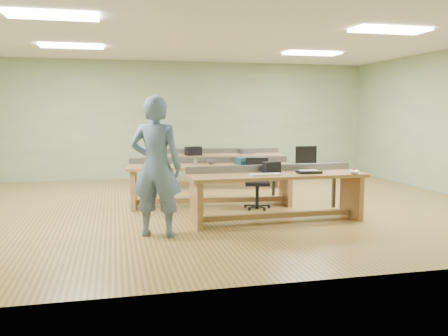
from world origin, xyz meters
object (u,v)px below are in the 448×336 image
Objects in this scene: parts_bin_teal at (246,161)px; parts_bin_grey at (256,160)px; person at (156,167)px; laptop_base at (309,172)px; mug at (211,161)px; drinks_can at (195,162)px; workbench_back at (218,163)px; workbench_front at (276,186)px; workbench_mid at (211,175)px; task_chair at (257,190)px; camera_bag at (271,167)px.

parts_bin_teal reaches higher than parts_bin_grey.
laptop_base is (2.41, 0.44, -0.19)m from person.
parts_bin_grey is at bearing -114.87° from person.
drinks_can reaches higher than mug.
workbench_front is at bearing -80.04° from workbench_back.
person is at bearing -166.51° from laptop_base.
parts_bin_teal is at bearing -3.87° from drinks_can.
mug is (-0.73, 1.52, 0.25)m from workbench_front.
workbench_mid is 2.17m from workbench_back.
workbench_back is 8.55× the size of laptop_base.
workbench_mid is 0.90m from task_chair.
drinks_can reaches higher than laptop_base.
person is (-1.74, -4.04, 0.41)m from workbench_back.
workbench_mid reaches higher than laptop_base.
parts_bin_teal is at bearing 115.33° from laptop_base.
parts_bin_teal is 0.65m from mug.
task_chair is (1.90, 1.51, -0.64)m from person.
parts_bin_teal is (-0.09, 0.41, 0.49)m from task_chair.
laptop_base is at bearing -51.49° from mug.
parts_bin_teal is 0.94m from drinks_can.
task_chair is at bearing -25.10° from workbench_mid.
parts_bin_grey is at bearing -0.73° from mug.
drinks_can is at bearing 112.89° from camera_bag.
mug is 0.29m from drinks_can.
person reaches higher than drinks_can.
task_chair is 0.64m from parts_bin_teal.
person is at bearing -113.87° from drinks_can.
laptop_base is (0.67, -3.60, 0.21)m from workbench_back.
laptop_base is at bearing -67.83° from parts_bin_teal.
camera_bag is at bearing -141.63° from person.
drinks_can is at bearing 179.27° from workbench_mid.
parts_bin_teal is at bearing -159.19° from parts_bin_grey.
task_chair is 0.70m from parts_bin_grey.
workbench_back is at bearing 91.37° from workbench_front.
laptop_base is 2.00m from mug.
camera_bag reaches higher than workbench_front.
task_chair is (-0.52, 1.07, -0.44)m from laptop_base.
workbench_mid is 2.30m from person.
drinks_can is at bearing 123.22° from workbench_front.
drinks_can is (0.88, 1.98, -0.16)m from person.
parts_bin_grey is at bearing 8.96° from workbench_mid.
person is at bearing -174.37° from camera_bag.
mug is at bearing 160.18° from task_chair.
workbench_back is at bearing 103.72° from laptop_base.
mug is at bearing 131.67° from laptop_base.
workbench_front is 3.56m from workbench_back.
drinks_can is at bearing 169.65° from task_chair.
person is (-1.90, -0.49, 0.41)m from workbench_front.
mug is (-0.69, 1.41, -0.03)m from camera_bag.
workbench_mid is (-0.74, 1.46, 0.00)m from workbench_front.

